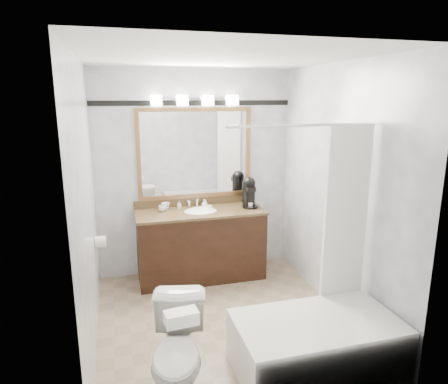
% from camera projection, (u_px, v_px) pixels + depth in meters
% --- Properties ---
extents(room, '(2.42, 2.62, 2.52)m').
position_uv_depth(room, '(223.00, 199.00, 3.69)').
color(room, gray).
rests_on(room, ground).
extents(vanity, '(1.53, 0.58, 0.97)m').
position_uv_depth(vanity, '(201.00, 243.00, 4.83)').
color(vanity, black).
rests_on(vanity, ground).
extents(mirror, '(1.40, 0.04, 1.10)m').
position_uv_depth(mirror, '(195.00, 154.00, 4.84)').
color(mirror, '#916541').
rests_on(mirror, room).
extents(vanity_light_bar, '(1.02, 0.14, 0.12)m').
position_uv_depth(vanity_light_bar, '(195.00, 100.00, 4.64)').
color(vanity_light_bar, silver).
rests_on(vanity_light_bar, room).
extents(accent_stripe, '(2.40, 0.01, 0.06)m').
position_uv_depth(accent_stripe, '(194.00, 103.00, 4.71)').
color(accent_stripe, black).
rests_on(accent_stripe, room).
extents(bathtub, '(1.30, 0.75, 1.96)m').
position_uv_depth(bathtub, '(318.00, 337.00, 3.22)').
color(bathtub, white).
rests_on(bathtub, ground).
extents(tp_roll, '(0.11, 0.12, 0.12)m').
position_uv_depth(tp_roll, '(100.00, 242.00, 4.15)').
color(tp_roll, white).
rests_on(tp_roll, room).
extents(toilet, '(0.54, 0.78, 0.72)m').
position_uv_depth(toilet, '(178.00, 353.00, 2.89)').
color(toilet, white).
rests_on(toilet, ground).
extents(tissue_box, '(0.23, 0.14, 0.09)m').
position_uv_depth(tissue_box, '(181.00, 318.00, 2.60)').
color(tissue_box, white).
rests_on(tissue_box, toilet).
extents(coffee_maker, '(0.19, 0.24, 0.37)m').
position_uv_depth(coffee_maker, '(249.00, 191.00, 4.89)').
color(coffee_maker, black).
rests_on(coffee_maker, vanity).
extents(cup_left, '(0.12, 0.12, 0.07)m').
position_uv_depth(cup_left, '(162.00, 208.00, 4.71)').
color(cup_left, white).
rests_on(cup_left, vanity).
extents(cup_right, '(0.10, 0.10, 0.09)m').
position_uv_depth(cup_right, '(166.00, 206.00, 4.76)').
color(cup_right, white).
rests_on(cup_right, vanity).
extents(soap_bottle_a, '(0.05, 0.05, 0.10)m').
position_uv_depth(soap_bottle_a, '(179.00, 205.00, 4.82)').
color(soap_bottle_a, white).
rests_on(soap_bottle_a, vanity).
extents(soap_bottle_b, '(0.08, 0.08, 0.10)m').
position_uv_depth(soap_bottle_b, '(205.00, 204.00, 4.87)').
color(soap_bottle_b, white).
rests_on(soap_bottle_b, vanity).
extents(soap_bar, '(0.10, 0.09, 0.03)m').
position_uv_depth(soap_bar, '(208.00, 206.00, 4.88)').
color(soap_bar, beige).
rests_on(soap_bar, vanity).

